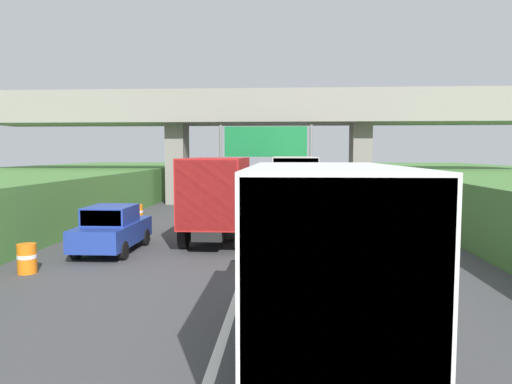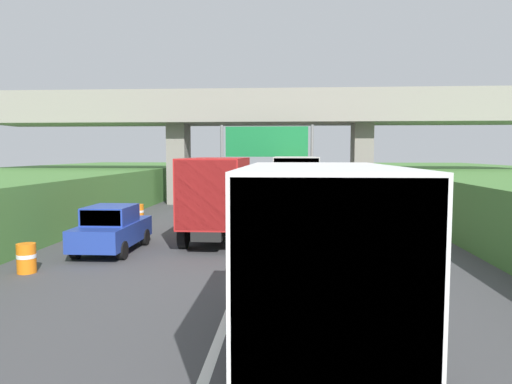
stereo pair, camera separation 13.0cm
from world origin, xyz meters
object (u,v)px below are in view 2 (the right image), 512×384
object	(u,v)px
truck_yellow	(290,175)
truck_orange	(295,183)
car_green	(299,230)
construction_barrel_1	(26,258)
truck_red	(220,193)
car_blue	(112,229)
overhead_highway_sign	(267,147)
construction_barrel_3	(138,212)
construction_barrel_2	(100,229)
truck_white	(316,249)

from	to	relation	value
truck_yellow	truck_orange	world-z (taller)	same
car_green	truck_orange	bearing A→B (deg)	89.92
construction_barrel_1	car_green	bearing A→B (deg)	22.34
truck_yellow	car_green	distance (m)	19.82
car_green	construction_barrel_1	xyz separation A→B (m)	(-8.32, -3.42, -0.40)
truck_red	construction_barrel_1	bearing A→B (deg)	-129.03
truck_red	car_blue	bearing A→B (deg)	-139.45
truck_yellow	car_green	size ratio (longest dim) A/B	1.78
truck_orange	overhead_highway_sign	bearing A→B (deg)	119.19
truck_yellow	car_blue	xyz separation A→B (m)	(-6.60, -20.06, -1.08)
construction_barrel_1	construction_barrel_3	bearing A→B (deg)	90.35
overhead_highway_sign	construction_barrel_3	bearing A→B (deg)	-142.06
car_blue	construction_barrel_2	world-z (taller)	car_blue
truck_red	car_green	size ratio (longest dim) A/B	1.78
overhead_highway_sign	car_blue	size ratio (longest dim) A/B	1.43
construction_barrel_1	truck_orange	bearing A→B (deg)	57.32
truck_yellow	construction_barrel_2	bearing A→B (deg)	-114.31
construction_barrel_2	construction_barrel_3	world-z (taller)	same
truck_white	construction_barrel_3	world-z (taller)	truck_white
truck_red	construction_barrel_1	xyz separation A→B (m)	(-5.02, -6.19, -1.47)
truck_red	car_blue	world-z (taller)	truck_red
truck_yellow	car_green	bearing A→B (deg)	-89.26
truck_orange	truck_white	xyz separation A→B (m)	(0.08, -18.25, 0.00)
construction_barrel_3	car_green	bearing A→B (deg)	-41.89
truck_red	construction_barrel_2	distance (m)	5.23
truck_orange	car_green	bearing A→B (deg)	-90.08
overhead_highway_sign	construction_barrel_1	distance (m)	17.78
overhead_highway_sign	construction_barrel_1	xyz separation A→B (m)	(-6.58, -16.13, -3.54)
truck_yellow	truck_white	distance (m)	28.47
car_green	construction_barrel_2	xyz separation A→B (m)	(-8.27, 2.05, -0.40)
car_green	construction_barrel_3	world-z (taller)	car_green
truck_red	car_green	distance (m)	4.44
truck_red	truck_yellow	bearing A→B (deg)	79.85
truck_yellow	construction_barrel_3	world-z (taller)	truck_yellow
truck_white	construction_barrel_1	world-z (taller)	truck_white
truck_white	truck_red	size ratio (longest dim) A/B	1.00
overhead_highway_sign	truck_white	bearing A→B (deg)	-85.11
truck_orange	construction_barrel_1	size ratio (longest dim) A/B	8.11
overhead_highway_sign	construction_barrel_2	xyz separation A→B (m)	(-6.53, -10.66, -3.54)
truck_red	overhead_highway_sign	bearing A→B (deg)	81.06
overhead_highway_sign	construction_barrel_3	xyz separation A→B (m)	(-6.65, -5.18, -3.54)
truck_orange	construction_barrel_3	size ratio (longest dim) A/B	8.11
construction_barrel_1	truck_red	bearing A→B (deg)	50.97
truck_white	car_green	size ratio (longest dim) A/B	1.78
truck_orange	truck_white	distance (m)	18.25
truck_orange	car_blue	distance (m)	12.05
truck_orange	car_green	xyz separation A→B (m)	(-0.01, -9.57, -1.08)
truck_yellow	construction_barrel_2	world-z (taller)	truck_yellow
truck_white	car_blue	distance (m)	10.96
construction_barrel_1	overhead_highway_sign	bearing A→B (deg)	67.79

